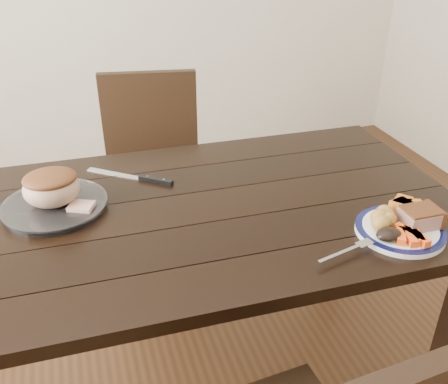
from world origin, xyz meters
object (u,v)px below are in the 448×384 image
object	(u,v)px
dining_table	(198,233)
serving_platter	(55,207)
chair_far	(153,169)
carving_knife	(145,178)
pork_slice	(420,218)
dinner_plate	(400,231)
roast_joint	(52,189)
fork	(349,250)

from	to	relation	value
dining_table	serving_platter	bearing A→B (deg)	163.79
chair_far	carving_knife	bearing A→B (deg)	88.44
dining_table	pork_slice	size ratio (longest dim) A/B	15.98
dinner_plate	roast_joint	xyz separation A→B (m)	(-0.91, 0.42, 0.06)
dinner_plate	pork_slice	distance (m)	0.06
pork_slice	carving_knife	world-z (taller)	pork_slice
serving_platter	carving_knife	size ratio (longest dim) A/B	1.14
serving_platter	roast_joint	xyz separation A→B (m)	(0.00, 0.00, 0.06)
serving_platter	pork_slice	world-z (taller)	pork_slice
dinner_plate	pork_slice	size ratio (longest dim) A/B	2.41
serving_platter	carving_knife	xyz separation A→B (m)	(0.29, 0.10, -0.00)
chair_far	dining_table	bearing A→B (deg)	101.03
roast_joint	dining_table	bearing A→B (deg)	-16.21
fork	carving_knife	world-z (taller)	fork
dining_table	chair_far	world-z (taller)	chair_far
serving_platter	fork	world-z (taller)	fork
serving_platter	pork_slice	bearing A→B (deg)	-23.81
fork	roast_joint	size ratio (longest dim) A/B	1.07
pork_slice	fork	world-z (taller)	pork_slice
dinner_plate	fork	bearing A→B (deg)	-164.70
dining_table	carving_knife	world-z (taller)	carving_knife
pork_slice	carving_knife	xyz separation A→B (m)	(-0.68, 0.53, -0.04)
roast_joint	chair_far	bearing A→B (deg)	57.51
dining_table	dinner_plate	distance (m)	0.59
fork	serving_platter	bearing A→B (deg)	133.29
carving_knife	dining_table	bearing A→B (deg)	-23.39
roast_joint	carving_knife	bearing A→B (deg)	19.56
dining_table	roast_joint	xyz separation A→B (m)	(-0.41, 0.12, 0.16)
chair_far	carving_knife	world-z (taller)	chair_far
fork	dinner_plate	bearing A→B (deg)	1.83
serving_platter	carving_knife	bearing A→B (deg)	19.56
fork	carving_knife	xyz separation A→B (m)	(-0.43, 0.57, -0.01)
dining_table	roast_joint	bearing A→B (deg)	163.79
chair_far	serving_platter	distance (m)	0.77
chair_far	dinner_plate	world-z (taller)	chair_far
chair_far	roast_joint	world-z (taller)	chair_far
dining_table	chair_far	bearing A→B (deg)	90.99
dining_table	serving_platter	world-z (taller)	serving_platter
dinner_plate	roast_joint	size ratio (longest dim) A/B	1.47
serving_platter	pork_slice	xyz separation A→B (m)	(0.96, -0.42, 0.03)
dining_table	pork_slice	xyz separation A→B (m)	(0.56, -0.31, 0.14)
chair_far	roast_joint	bearing A→B (deg)	67.55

